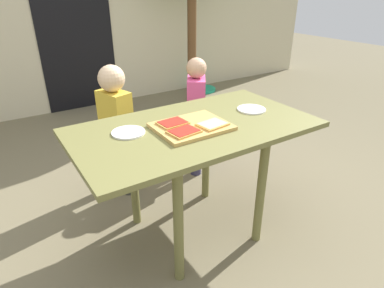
% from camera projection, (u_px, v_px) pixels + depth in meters
% --- Properties ---
extents(ground_plane, '(16.00, 16.00, 0.00)m').
position_uv_depth(ground_plane, '(194.00, 229.00, 2.20)').
color(ground_plane, '#6F654B').
extents(house_door, '(0.90, 0.02, 2.00)m').
position_uv_depth(house_door, '(75.00, 27.00, 3.95)').
color(house_door, black).
rests_on(house_door, ground).
extents(dining_table, '(1.38, 0.76, 0.76)m').
position_uv_depth(dining_table, '(195.00, 140.00, 1.91)').
color(dining_table, olive).
rests_on(dining_table, ground).
extents(cutting_board, '(0.40, 0.32, 0.02)m').
position_uv_depth(cutting_board, '(192.00, 127.00, 1.83)').
color(cutting_board, tan).
rests_on(cutting_board, dining_table).
extents(pizza_slice_near_left, '(0.17, 0.14, 0.01)m').
position_uv_depth(pizza_slice_near_left, '(184.00, 131.00, 1.73)').
color(pizza_slice_near_left, gold).
rests_on(pizza_slice_near_left, cutting_board).
extents(pizza_slice_near_right, '(0.17, 0.14, 0.01)m').
position_uv_depth(pizza_slice_near_right, '(213.00, 124.00, 1.81)').
color(pizza_slice_near_right, gold).
rests_on(pizza_slice_near_right, cutting_board).
extents(pizza_slice_far_left, '(0.17, 0.13, 0.01)m').
position_uv_depth(pizza_slice_far_left, '(173.00, 123.00, 1.83)').
color(pizza_slice_far_left, gold).
rests_on(pizza_slice_far_left, cutting_board).
extents(plate_white_right, '(0.18, 0.18, 0.01)m').
position_uv_depth(plate_white_right, '(251.00, 109.00, 2.09)').
color(plate_white_right, white).
rests_on(plate_white_right, dining_table).
extents(plate_white_left, '(0.18, 0.18, 0.01)m').
position_uv_depth(plate_white_left, '(128.00, 132.00, 1.77)').
color(plate_white_left, white).
rests_on(plate_white_left, dining_table).
extents(child_left, '(0.20, 0.27, 0.99)m').
position_uv_depth(child_left, '(116.00, 122.00, 2.38)').
color(child_left, '#3D3D34').
rests_on(child_left, ground).
extents(child_right, '(0.25, 0.28, 0.98)m').
position_uv_depth(child_right, '(196.00, 111.00, 2.67)').
color(child_right, '#353253').
rests_on(child_right, ground).
extents(garden_hose_coil, '(0.41, 0.41, 0.04)m').
position_uv_depth(garden_hose_coil, '(202.00, 89.00, 5.03)').
color(garden_hose_coil, '#1D9B75').
rests_on(garden_hose_coil, ground).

